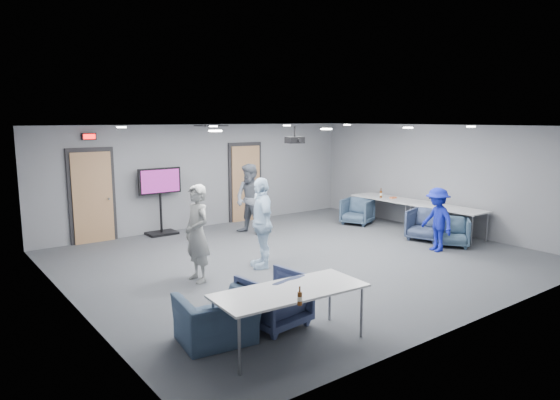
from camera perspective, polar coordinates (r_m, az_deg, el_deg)
floor at (r=10.39m, az=2.49°, el=-6.63°), size 9.00×9.00×0.00m
ceiling at (r=10.00m, az=2.59°, el=8.43°), size 9.00×9.00×0.00m
wall_back at (r=13.41m, az=-8.40°, el=2.77°), size 9.00×0.02×2.70m
wall_front at (r=7.51m, az=22.34°, el=-2.92°), size 9.00×0.02×2.70m
wall_left at (r=8.07m, az=-22.98°, el=-2.16°), size 0.02×8.00×2.70m
wall_right at (r=13.40m, az=17.58°, el=2.43°), size 0.02×8.00×2.70m
door_left at (r=12.27m, az=-20.65°, el=0.34°), size 1.06×0.17×2.24m
door_right at (r=14.01m, az=-3.97°, el=1.96°), size 1.06×0.17×2.24m
exit_sign at (r=12.13m, az=-21.00°, el=6.79°), size 0.32×0.08×0.16m
hvac_diffuser at (r=12.03m, az=-7.89°, el=8.42°), size 0.60×0.60×0.03m
downlights at (r=10.00m, az=2.59°, el=8.34°), size 6.18×3.78×0.02m
person_a at (r=8.87m, az=-9.45°, el=-3.79°), size 0.42×0.64×1.72m
person_b at (r=12.34m, az=-3.36°, el=0.07°), size 0.90×1.02×1.75m
person_c at (r=9.57m, az=-2.12°, el=-2.62°), size 0.77×1.11×1.75m
person_d at (r=11.30m, az=17.52°, el=-2.15°), size 0.73×1.00×1.39m
chair_right_a at (r=13.75m, az=8.82°, el=-1.29°), size 1.01×1.00×0.70m
chair_right_b at (r=12.31m, az=16.38°, el=-2.74°), size 1.00×0.98×0.73m
chair_right_c at (r=11.91m, az=19.13°, el=-3.46°), size 0.99×0.99×0.65m
chair_front_a at (r=7.03m, az=-0.69°, el=-11.31°), size 0.89×0.91×0.75m
chair_front_b at (r=6.60m, az=-7.20°, el=-13.39°), size 1.07×0.96×0.62m
table_right_a at (r=13.84m, az=12.16°, el=0.10°), size 0.82×1.96×0.73m
table_right_b at (r=12.70m, az=18.64°, el=-1.01°), size 0.78×1.87×0.73m
table_front_left at (r=6.37m, az=1.16°, el=-10.53°), size 2.03×0.96×0.73m
bottle_front at (r=5.83m, az=2.27°, el=-11.15°), size 0.06×0.06×0.22m
bottle_right at (r=13.78m, az=11.45°, el=0.67°), size 0.07×0.07×0.27m
snack_box at (r=13.75m, az=12.80°, el=0.26°), size 0.17×0.12×0.04m
wrapper at (r=13.10m, az=17.40°, el=-0.35°), size 0.20×0.15×0.04m
tv_stand at (r=12.62m, az=-13.51°, el=0.33°), size 1.08×0.52×1.66m
projector at (r=10.63m, az=1.70°, el=6.89°), size 0.39×0.36×0.36m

